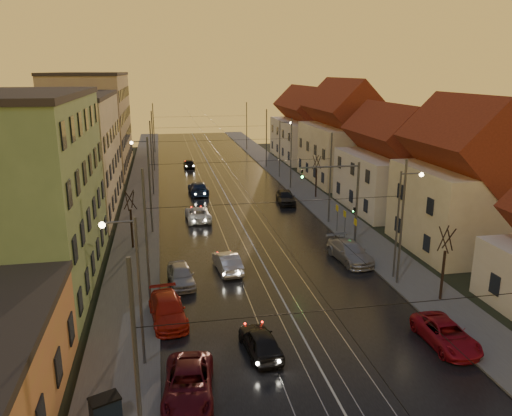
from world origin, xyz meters
TOP-DOWN VIEW (x-y plane):
  - ground at (0.00, 0.00)m, footprint 160.00×160.00m
  - road at (0.00, 40.00)m, footprint 16.00×120.00m
  - sidewalk_left at (-10.00, 40.00)m, footprint 4.00×120.00m
  - sidewalk_right at (10.00, 40.00)m, footprint 4.00×120.00m
  - tram_rail_0 at (-2.20, 40.00)m, footprint 0.06×120.00m
  - tram_rail_1 at (-0.77, 40.00)m, footprint 0.06×120.00m
  - tram_rail_2 at (0.77, 40.00)m, footprint 0.06×120.00m
  - tram_rail_3 at (2.20, 40.00)m, footprint 0.06×120.00m
  - apartment_left_1 at (-17.50, 14.00)m, footprint 10.00×18.00m
  - apartment_left_2 at (-17.50, 34.00)m, footprint 10.00×20.00m
  - apartment_left_3 at (-17.50, 58.00)m, footprint 10.00×24.00m
  - house_right_1 at (17.00, 15.00)m, footprint 8.67×10.20m
  - house_right_2 at (17.00, 28.00)m, footprint 9.18×12.24m
  - house_right_3 at (17.00, 43.00)m, footprint 9.18×14.28m
  - house_right_4 at (17.00, 61.00)m, footprint 9.18×16.32m
  - catenary_pole_l_0 at (-8.60, -6.00)m, footprint 0.16×0.16m
  - catenary_pole_l_1 at (-8.60, 9.00)m, footprint 0.16×0.16m
  - catenary_pole_r_1 at (8.60, 9.00)m, footprint 0.16×0.16m
  - catenary_pole_l_2 at (-8.60, 24.00)m, footprint 0.16×0.16m
  - catenary_pole_r_2 at (8.60, 24.00)m, footprint 0.16×0.16m
  - catenary_pole_l_3 at (-8.60, 39.00)m, footprint 0.16×0.16m
  - catenary_pole_r_3 at (8.60, 39.00)m, footprint 0.16×0.16m
  - catenary_pole_l_4 at (-8.60, 54.00)m, footprint 0.16×0.16m
  - catenary_pole_r_4 at (8.60, 54.00)m, footprint 0.16×0.16m
  - catenary_pole_l_5 at (-8.60, 72.00)m, footprint 0.16×0.16m
  - catenary_pole_r_5 at (8.60, 72.00)m, footprint 0.16×0.16m
  - street_lamp_0 at (-9.10, 2.00)m, footprint 1.75×0.32m
  - street_lamp_1 at (9.10, 10.00)m, footprint 1.75×0.32m
  - street_lamp_2 at (-9.10, 30.00)m, footprint 1.75×0.32m
  - street_lamp_3 at (9.10, 46.00)m, footprint 1.75×0.32m
  - traffic_light_mast at (7.99, 18.00)m, footprint 5.30×0.32m
  - bare_tree_0 at (-10.20, 20.00)m, footprint 1.09×1.09m
  - bare_tree_1 at (10.20, 6.00)m, footprint 1.09×1.09m
  - bare_tree_2 at (10.40, 34.00)m, footprint 1.09×1.09m
  - driving_car_0 at (-2.70, 2.04)m, footprint 2.05×4.24m
  - driving_car_1 at (-2.92, 13.64)m, footprint 1.96×4.51m
  - driving_car_2 at (-4.11, 27.40)m, footprint 2.52×5.10m
  - driving_car_3 at (-3.21, 38.47)m, footprint 2.41×5.44m
  - driving_car_4 at (-3.28, 55.85)m, footprint 1.65×4.04m
  - parked_left_1 at (-6.71, -1.01)m, footprint 2.77×5.16m
  - parked_left_2 at (-7.52, 6.62)m, footprint 2.55×5.12m
  - parked_left_3 at (-6.49, 11.85)m, footprint 2.09×4.35m
  - parked_right_0 at (7.53, 0.94)m, footprint 2.22×4.74m
  - parked_right_1 at (6.94, 13.93)m, footprint 2.71×5.54m
  - parked_right_2 at (6.24, 32.11)m, footprint 2.23×4.75m
  - dumpster at (-10.30, -2.24)m, footprint 1.42×1.21m

SIDE VIEW (x-z plane):
  - ground at x=0.00m, z-range 0.00..0.00m
  - road at x=0.00m, z-range 0.00..0.04m
  - tram_rail_0 at x=-2.20m, z-range 0.04..0.07m
  - tram_rail_1 at x=-0.77m, z-range 0.04..0.07m
  - tram_rail_2 at x=0.77m, z-range 0.04..0.07m
  - tram_rail_3 at x=2.20m, z-range 0.04..0.07m
  - sidewalk_left at x=-10.00m, z-range 0.00..0.15m
  - sidewalk_right at x=10.00m, z-range 0.00..0.15m
  - parked_right_0 at x=7.53m, z-range 0.00..1.31m
  - driving_car_4 at x=-3.28m, z-range 0.00..1.37m
  - parked_left_1 at x=-6.71m, z-range 0.00..1.38m
  - driving_car_2 at x=-4.11m, z-range 0.00..1.39m
  - driving_car_0 at x=-2.70m, z-range 0.00..1.39m
  - dumpster at x=-10.30m, z-range 0.15..1.25m
  - parked_left_2 at x=-7.52m, z-range 0.00..1.43m
  - parked_left_3 at x=-6.49m, z-range 0.00..1.44m
  - driving_car_1 at x=-2.92m, z-range 0.00..1.44m
  - parked_right_1 at x=6.94m, z-range 0.00..1.55m
  - driving_car_3 at x=-3.21m, z-range 0.00..1.55m
  - parked_right_2 at x=6.24m, z-range 0.00..1.57m
  - bare_tree_0 at x=-10.20m, z-range -0.07..5.04m
  - bare_tree_1 at x=10.20m, z-range -0.07..5.04m
  - bare_tree_2 at x=10.40m, z-range -0.07..5.04m
  - catenary_pole_l_0 at x=-8.60m, z-range 0.00..9.00m
  - catenary_pole_l_1 at x=-8.60m, z-range 0.00..9.00m
  - catenary_pole_r_1 at x=8.60m, z-range 0.00..9.00m
  - catenary_pole_l_2 at x=-8.60m, z-range 0.00..9.00m
  - catenary_pole_r_2 at x=8.60m, z-range 0.00..9.00m
  - catenary_pole_l_3 at x=-8.60m, z-range 0.00..9.00m
  - catenary_pole_r_3 at x=8.60m, z-range 0.00..9.00m
  - catenary_pole_l_4 at x=-8.60m, z-range 0.00..9.00m
  - catenary_pole_r_4 at x=8.60m, z-range 0.00..9.00m
  - catenary_pole_l_5 at x=-8.60m, z-range 0.00..9.00m
  - catenary_pole_r_5 at x=8.60m, z-range 0.00..9.00m
  - traffic_light_mast at x=7.99m, z-range 1.00..8.20m
  - house_right_2 at x=17.00m, z-range 0.04..9.24m
  - street_lamp_0 at x=-9.10m, z-range 0.89..8.89m
  - street_lamp_1 at x=9.10m, z-range 0.89..8.89m
  - street_lamp_2 at x=-9.10m, z-range 0.89..8.89m
  - street_lamp_3 at x=9.10m, z-range 0.89..8.89m
  - house_right_4 at x=17.00m, z-range 0.05..10.05m
  - house_right_1 at x=17.00m, z-range 0.05..10.85m
  - house_right_3 at x=17.00m, z-range 0.05..11.55m
  - apartment_left_2 at x=-17.50m, z-range 0.00..12.00m
  - apartment_left_1 at x=-17.50m, z-range 0.00..13.00m
  - apartment_left_3 at x=-17.50m, z-range 0.00..14.00m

